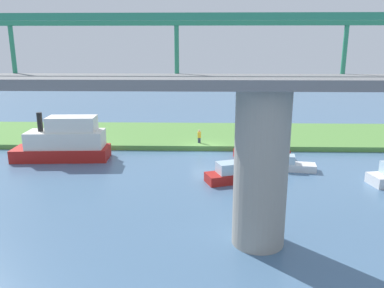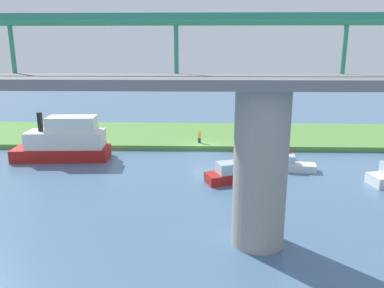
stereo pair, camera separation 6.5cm
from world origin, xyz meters
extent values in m
plane|color=#4C7093|center=(0.00, 0.00, 0.00)|extent=(160.00, 160.00, 0.00)
cube|color=#5B9342|center=(0.00, -6.00, 0.25)|extent=(80.00, 12.00, 0.50)
cylinder|color=#9E998E|center=(-2.78, 18.29, 4.14)|extent=(2.75, 2.75, 8.28)
cube|color=slate|center=(-2.78, 18.29, 8.53)|extent=(61.23, 4.00, 0.50)
cube|color=#2D8C66|center=(-2.78, 16.29, 11.38)|extent=(61.23, 0.30, 0.30)
cube|color=#2D8C66|center=(-2.78, 20.29, 11.38)|extent=(61.23, 0.30, 0.30)
cylinder|color=#2D8C66|center=(-7.16, 16.29, 10.08)|extent=(0.24, 0.24, 2.60)
cylinder|color=#2D8C66|center=(1.59, 16.29, 10.08)|extent=(0.24, 0.24, 2.60)
cylinder|color=#2D8C66|center=(10.34, 16.29, 10.08)|extent=(0.24, 0.24, 2.60)
cylinder|color=#2D334C|center=(0.54, -1.37, 0.78)|extent=(0.29, 0.29, 0.55)
cylinder|color=gold|center=(0.54, -1.37, 1.35)|extent=(0.50, 0.50, 0.60)
sphere|color=tan|center=(0.54, -1.37, 1.77)|extent=(0.24, 0.24, 0.24)
cylinder|color=brown|center=(-6.96, -0.86, 0.91)|extent=(0.20, 0.20, 0.81)
cube|color=red|center=(13.26, 3.24, 0.57)|extent=(8.77, 3.37, 1.15)
cube|color=white|center=(12.78, 3.22, 1.92)|extent=(7.03, 2.98, 1.53)
cube|color=white|center=(12.11, 3.18, 3.35)|extent=(4.43, 2.43, 1.34)
cylinder|color=black|center=(14.98, 3.35, 3.54)|extent=(0.48, 0.48, 1.72)
cube|color=#D84C2D|center=(15.55, 3.38, 1.58)|extent=(1.63, 1.81, 0.86)
cube|color=red|center=(-2.41, 8.71, 0.36)|extent=(4.97, 3.13, 0.73)
cube|color=silver|center=(-1.82, 8.92, 1.14)|extent=(2.03, 1.82, 0.83)
cube|color=white|center=(-7.41, 5.87, 0.30)|extent=(4.04, 1.96, 0.60)
cube|color=silver|center=(-6.90, 5.79, 0.95)|extent=(1.55, 1.30, 0.69)
cube|color=red|center=(-5.37, 2.22, 0.39)|extent=(5.25, 2.67, 0.78)
cube|color=silver|center=(-4.71, 2.35, 1.23)|extent=(2.04, 1.73, 0.89)
camera|label=1|loc=(0.19, 36.86, 10.19)|focal=35.63mm
camera|label=2|loc=(0.13, 36.85, 10.19)|focal=35.63mm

